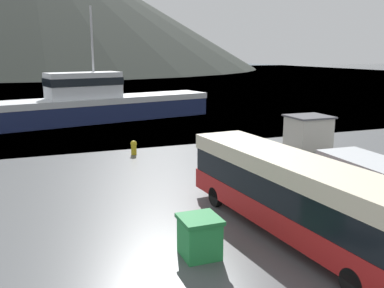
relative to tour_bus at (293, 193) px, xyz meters
The scene contains 9 objects.
water_surface 137.25m from the tour_bus, 88.87° to the left, with size 240.00×240.00×0.00m, color #475B6B.
hill_backdrop 193.66m from the tour_bus, 91.41° to the left, with size 193.63×193.63×56.59m, color #2D332D.
tour_bus is the anchor object (origin of this frame).
delivery_van 4.23m from the tour_bus, 15.49° to the left, with size 2.38×6.23×2.62m.
fishing_boat 31.57m from the tour_bus, 93.90° to the left, with size 23.28×9.19×11.47m.
storage_bin 4.12m from the tour_bus, behind, with size 1.36×1.41×1.45m.
dock_kiosk 16.12m from the tour_bus, 52.08° to the left, with size 2.96×2.75×2.47m.
small_boat 37.35m from the tour_bus, 98.33° to the left, with size 3.84×5.52×1.06m.
mooring_bollard 15.69m from the tour_bus, 99.57° to the left, with size 0.44×0.44×1.00m.
Camera 1 is at (-11.88, -6.24, 7.03)m, focal length 40.00 mm.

